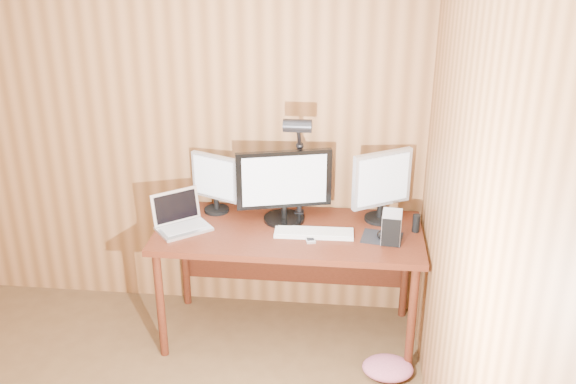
% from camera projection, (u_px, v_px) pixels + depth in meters
% --- Properties ---
extents(desk, '(1.60, 0.70, 0.75)m').
position_uv_depth(desk, '(290.00, 242.00, 3.97)').
color(desk, '#491C0F').
rests_on(desk, floor).
extents(monitor_center, '(0.57, 0.25, 0.45)m').
position_uv_depth(monitor_center, '(284.00, 185.00, 3.89)').
color(monitor_center, black).
rests_on(monitor_center, desk).
extents(monitor_left, '(0.32, 0.16, 0.38)m').
position_uv_depth(monitor_left, '(215.00, 182.00, 4.02)').
color(monitor_left, black).
rests_on(monitor_left, desk).
extents(monitor_right, '(0.36, 0.24, 0.45)m').
position_uv_depth(monitor_right, '(382.00, 184.00, 3.89)').
color(monitor_right, black).
rests_on(monitor_right, desk).
extents(laptop, '(0.38, 0.37, 0.22)m').
position_uv_depth(laptop, '(180.00, 219.00, 3.87)').
color(laptop, silver).
rests_on(laptop, desk).
extents(keyboard, '(0.47, 0.15, 0.02)m').
position_uv_depth(keyboard, '(314.00, 233.00, 3.80)').
color(keyboard, white).
rests_on(keyboard, desk).
extents(mousepad, '(0.26, 0.22, 0.00)m').
position_uv_depth(mousepad, '(382.00, 238.00, 3.76)').
color(mousepad, black).
rests_on(mousepad, desk).
extents(mouse, '(0.09, 0.12, 0.04)m').
position_uv_depth(mouse, '(382.00, 235.00, 3.75)').
color(mouse, black).
rests_on(mouse, mousepad).
extents(hard_drive, '(0.12, 0.17, 0.18)m').
position_uv_depth(hard_drive, '(391.00, 227.00, 3.69)').
color(hard_drive, silver).
rests_on(hard_drive, desk).
extents(phone, '(0.08, 0.11, 0.01)m').
position_uv_depth(phone, '(310.00, 239.00, 3.74)').
color(phone, silver).
rests_on(phone, desk).
extents(speaker, '(0.05, 0.05, 0.11)m').
position_uv_depth(speaker, '(416.00, 223.00, 3.82)').
color(speaker, black).
rests_on(speaker, desk).
extents(desk_lamp, '(0.16, 0.24, 0.72)m').
position_uv_depth(desk_lamp, '(298.00, 153.00, 3.80)').
color(desk_lamp, black).
rests_on(desk_lamp, desk).
extents(fabric_pile, '(0.36, 0.32, 0.10)m').
position_uv_depth(fabric_pile, '(388.00, 368.00, 3.76)').
color(fabric_pile, '#B45770').
rests_on(fabric_pile, floor).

